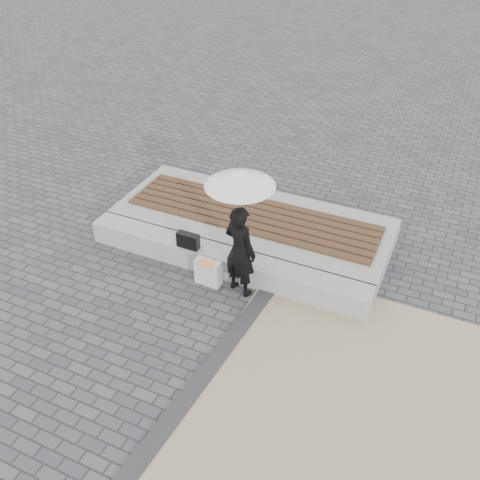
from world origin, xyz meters
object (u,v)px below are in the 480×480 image
object	(u,v)px
seating_ledge	(224,261)
canvas_tote	(208,272)
parasol	(240,178)
handbag	(188,241)
woman	(240,251)

from	to	relation	value
seating_ledge	canvas_tote	xyz separation A→B (m)	(-0.09, -0.39, 0.02)
parasol	handbag	xyz separation A→B (m)	(-1.04, 0.21, -1.53)
seating_ledge	parasol	xyz separation A→B (m)	(0.46, -0.33, 1.87)
woman	parasol	world-z (taller)	parasol
woman	seating_ledge	bearing A→B (deg)	-19.46
seating_ledge	parasol	world-z (taller)	parasol
seating_ledge	woman	bearing A→B (deg)	-36.17
seating_ledge	canvas_tote	size ratio (longest dim) A/B	11.15
handbag	parasol	bearing A→B (deg)	-11.58
canvas_tote	parasol	bearing A→B (deg)	7.24
seating_ledge	handbag	bearing A→B (deg)	-168.22
parasol	seating_ledge	bearing A→B (deg)	143.83
parasol	canvas_tote	world-z (taller)	parasol
parasol	canvas_tote	distance (m)	1.92
woman	parasol	size ratio (longest dim) A/B	1.22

